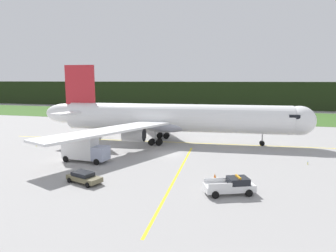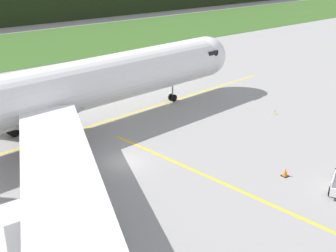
% 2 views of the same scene
% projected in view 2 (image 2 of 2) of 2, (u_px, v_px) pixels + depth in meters
% --- Properties ---
extents(ground, '(320.00, 320.00, 0.00)m').
position_uv_depth(ground, '(124.00, 162.00, 40.48)').
color(ground, '#979593').
extents(taxiway_centerline_main, '(68.23, 5.46, 0.01)m').
position_uv_depth(taxiway_centerline_main, '(63.00, 135.00, 46.52)').
color(taxiway_centerline_main, yellow).
rests_on(taxiway_centerline_main, ground).
extents(taxiway_centerline_spur, '(2.75, 32.46, 0.01)m').
position_uv_depth(taxiway_centerline_spur, '(245.00, 193.00, 35.24)').
color(taxiway_centerline_spur, yellow).
rests_on(taxiway_centerline_spur, ground).
extents(airliner, '(52.67, 50.49, 14.97)m').
position_uv_depth(airliner, '(53.00, 93.00, 44.32)').
color(airliner, white).
rests_on(airliner, ground).
extents(catering_truck, '(7.07, 3.05, 3.93)m').
position_uv_depth(catering_truck, '(52.00, 225.00, 27.71)').
color(catering_truck, '#9DA5BF').
rests_on(catering_truck, ground).
extents(apron_cone, '(0.58, 0.58, 0.73)m').
position_uv_depth(apron_cone, '(285.00, 172.00, 37.79)').
color(apron_cone, black).
rests_on(apron_cone, ground).
extents(taxiway_edge_light_east, '(0.12, 0.12, 0.46)m').
position_uv_depth(taxiway_edge_light_east, '(275.00, 112.00, 52.37)').
color(taxiway_edge_light_east, yellow).
rests_on(taxiway_edge_light_east, ground).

